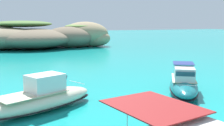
{
  "coord_description": "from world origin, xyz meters",
  "views": [
    {
      "loc": [
        -12.08,
        -6.47,
        6.37
      ],
      "look_at": [
        0.93,
        20.64,
        1.89
      ],
      "focal_mm": 43.6,
      "sensor_mm": 36.0,
      "label": 1
    }
  ],
  "objects_px": {
    "islet_small": "(80,35)",
    "motorboat_teal": "(184,84)",
    "motorboat_cream": "(41,99)",
    "islet_large": "(21,38)"
  },
  "relations": [
    {
      "from": "islet_small",
      "to": "motorboat_teal",
      "type": "distance_m",
      "value": 51.18
    },
    {
      "from": "motorboat_cream",
      "to": "islet_small",
      "type": "bearing_deg",
      "value": 67.86
    },
    {
      "from": "islet_small",
      "to": "motorboat_teal",
      "type": "height_order",
      "value": "islet_small"
    },
    {
      "from": "islet_large",
      "to": "islet_small",
      "type": "xyz_separation_m",
      "value": [
        14.87,
        -2.22,
        0.47
      ]
    },
    {
      "from": "islet_small",
      "to": "motorboat_teal",
      "type": "bearing_deg",
      "value": -98.63
    },
    {
      "from": "motorboat_teal",
      "to": "islet_small",
      "type": "bearing_deg",
      "value": 81.37
    },
    {
      "from": "islet_small",
      "to": "motorboat_teal",
      "type": "relative_size",
      "value": 2.64
    },
    {
      "from": "islet_large",
      "to": "motorboat_cream",
      "type": "bearing_deg",
      "value": -95.98
    },
    {
      "from": "motorboat_teal",
      "to": "motorboat_cream",
      "type": "relative_size",
      "value": 0.87
    },
    {
      "from": "islet_large",
      "to": "motorboat_cream",
      "type": "xyz_separation_m",
      "value": [
        -5.47,
        -52.2,
        -1.66
      ]
    }
  ]
}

